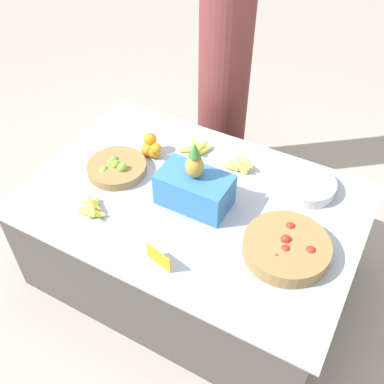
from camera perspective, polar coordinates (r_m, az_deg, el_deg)
name	(u,v)px	position (r m, az deg, el deg)	size (l,w,h in m)	color
ground_plane	(192,270)	(2.85, 0.00, -9.84)	(12.00, 12.00, 0.00)	#A39E93
market_table	(192,237)	(2.60, 0.00, -5.76)	(1.75, 1.19, 0.63)	#4C4742
lime_bowl	(116,168)	(2.54, -9.58, 3.08)	(0.33, 0.33, 0.09)	olive
tomato_basket	(286,248)	(2.14, 11.89, -6.91)	(0.41, 0.41, 0.10)	olive
orange_pile	(151,147)	(2.62, -5.22, 5.70)	(0.14, 0.11, 0.13)	orange
metal_bowl	(307,185)	(2.47, 14.40, 0.82)	(0.30, 0.30, 0.06)	silver
price_sign	(159,258)	(2.06, -4.26, -8.34)	(0.14, 0.04, 0.09)	orange
produce_crate	(194,187)	(2.27, 0.32, 0.58)	(0.37, 0.22, 0.39)	#3370B7
banana_bunch_back_center	(91,209)	(2.34, -12.67, -2.15)	(0.17, 0.16, 0.06)	#EFDB4C
banana_bunch_front_left	(197,149)	(2.64, 0.58, 5.48)	(0.18, 0.16, 0.06)	#EFDB4C
banana_bunch_middle_right	(239,166)	(2.54, 5.98, 3.34)	(0.18, 0.13, 0.06)	#EFDB4C
vendor_person	(224,75)	(3.06, 4.10, 14.55)	(0.34, 0.34, 1.72)	brown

